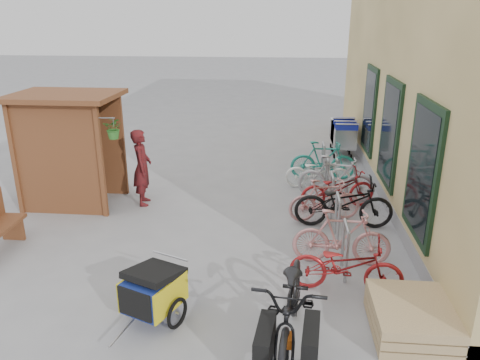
# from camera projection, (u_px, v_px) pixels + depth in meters

# --- Properties ---
(ground) EXTENTS (80.00, 80.00, 0.00)m
(ground) POSITION_uv_depth(u_px,v_px,m) (201.00, 267.00, 7.69)
(ground) COLOR #959598
(kiosk) EXTENTS (2.49, 1.65, 2.40)m
(kiosk) POSITION_uv_depth(u_px,v_px,m) (65.00, 134.00, 9.78)
(kiosk) COLOR brown
(kiosk) RESTS_ON ground
(bike_rack) EXTENTS (0.05, 5.35, 0.86)m
(bike_rack) POSITION_uv_depth(u_px,v_px,m) (332.00, 190.00, 9.56)
(bike_rack) COLOR #A5A8AD
(bike_rack) RESTS_ON ground
(pallet_stack) EXTENTS (1.00, 1.20, 0.40)m
(pallet_stack) POSITION_uv_depth(u_px,v_px,m) (411.00, 318.00, 6.04)
(pallet_stack) COLOR tan
(pallet_stack) RESTS_ON ground
(shopping_carts) EXTENTS (0.63, 1.75, 1.14)m
(shopping_carts) POSITION_uv_depth(u_px,v_px,m) (343.00, 133.00, 13.59)
(shopping_carts) COLOR silver
(shopping_carts) RESTS_ON ground
(child_trailer) EXTENTS (0.90, 1.37, 0.80)m
(child_trailer) POSITION_uv_depth(u_px,v_px,m) (153.00, 290.00, 6.24)
(child_trailer) COLOR navy
(child_trailer) RESTS_ON ground
(cargo_bike) EXTENTS (1.02, 2.35, 1.20)m
(cargo_bike) POSITION_uv_depth(u_px,v_px,m) (292.00, 308.00, 5.60)
(cargo_bike) COLOR black
(cargo_bike) RESTS_ON ground
(person_kiosk) EXTENTS (0.50, 0.67, 1.66)m
(person_kiosk) POSITION_uv_depth(u_px,v_px,m) (142.00, 167.00, 9.99)
(person_kiosk) COLOR maroon
(person_kiosk) RESTS_ON ground
(bike_0) EXTENTS (1.71, 0.77, 0.87)m
(bike_0) POSITION_uv_depth(u_px,v_px,m) (346.00, 266.00, 6.85)
(bike_0) COLOR maroon
(bike_0) RESTS_ON ground
(bike_1) EXTENTS (1.61, 0.51, 0.96)m
(bike_1) POSITION_uv_depth(u_px,v_px,m) (342.00, 237.00, 7.63)
(bike_1) COLOR pink
(bike_1) RESTS_ON ground
(bike_2) EXTENTS (1.89, 0.67, 0.99)m
(bike_2) POSITION_uv_depth(u_px,v_px,m) (344.00, 203.00, 8.99)
(bike_2) COLOR black
(bike_2) RESTS_ON ground
(bike_3) EXTENTS (1.52, 0.74, 0.88)m
(bike_3) POSITION_uv_depth(u_px,v_px,m) (325.00, 200.00, 9.27)
(bike_3) COLOR pink
(bike_3) RESTS_ON ground
(bike_4) EXTENTS (1.74, 1.04, 0.86)m
(bike_4) POSITION_uv_depth(u_px,v_px,m) (338.00, 189.00, 9.88)
(bike_4) COLOR maroon
(bike_4) RESTS_ON ground
(bike_5) EXTENTS (1.75, 0.81, 1.02)m
(bike_5) POSITION_uv_depth(u_px,v_px,m) (336.00, 178.00, 10.29)
(bike_5) COLOR #A0A0A4
(bike_5) RESTS_ON ground
(bike_6) EXTENTS (1.53, 0.54, 0.80)m
(bike_6) POSITION_uv_depth(u_px,v_px,m) (318.00, 172.00, 11.04)
(bike_6) COLOR white
(bike_6) RESTS_ON ground
(bike_7) EXTENTS (1.63, 0.50, 0.97)m
(bike_7) POSITION_uv_depth(u_px,v_px,m) (323.00, 160.00, 11.63)
(bike_7) COLOR teal
(bike_7) RESTS_ON ground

